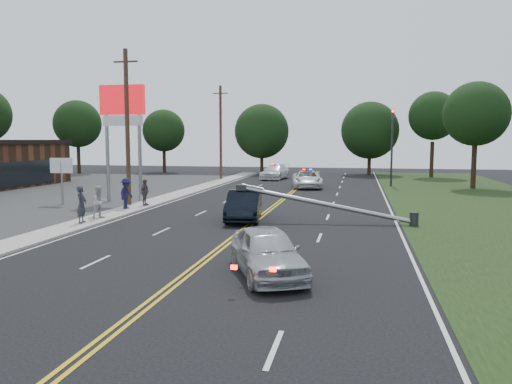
% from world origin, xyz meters
% --- Properties ---
extents(ground, '(120.00, 120.00, 0.00)m').
position_xyz_m(ground, '(0.00, 0.00, 0.00)').
color(ground, black).
rests_on(ground, ground).
extents(sidewalk, '(1.80, 70.00, 0.12)m').
position_xyz_m(sidewalk, '(-8.40, 10.00, 0.06)').
color(sidewalk, '#AAA49A').
rests_on(sidewalk, ground).
extents(centerline_yellow, '(0.36, 80.00, 0.00)m').
position_xyz_m(centerline_yellow, '(0.00, 10.00, 0.01)').
color(centerline_yellow, gold).
rests_on(centerline_yellow, ground).
extents(pylon_sign, '(3.20, 0.35, 8.00)m').
position_xyz_m(pylon_sign, '(-10.50, 14.00, 6.00)').
color(pylon_sign, gray).
rests_on(pylon_sign, ground).
extents(small_sign, '(1.60, 0.14, 3.10)m').
position_xyz_m(small_sign, '(-14.00, 12.00, 2.33)').
color(small_sign, gray).
rests_on(small_sign, ground).
extents(traffic_signal, '(0.28, 0.41, 7.05)m').
position_xyz_m(traffic_signal, '(8.30, 30.00, 4.21)').
color(traffic_signal, '#2D2D30').
rests_on(traffic_signal, ground).
extents(fallen_streetlight, '(9.36, 0.44, 1.91)m').
position_xyz_m(fallen_streetlight, '(4.19, 8.00, 0.92)').
color(fallen_streetlight, '#2D2D30').
rests_on(fallen_streetlight, ground).
extents(utility_pole_mid, '(1.60, 0.28, 10.00)m').
position_xyz_m(utility_pole_mid, '(-9.20, 12.00, 5.08)').
color(utility_pole_mid, '#382619').
rests_on(utility_pole_mid, ground).
extents(utility_pole_far, '(1.60, 0.28, 10.00)m').
position_xyz_m(utility_pole_far, '(-9.20, 34.00, 5.08)').
color(utility_pole_far, '#382619').
rests_on(utility_pole_far, ground).
extents(tree_4, '(5.99, 5.99, 9.32)m').
position_xyz_m(tree_4, '(-29.92, 40.41, 6.31)').
color(tree_4, black).
rests_on(tree_4, ground).
extents(tree_5, '(5.55, 5.55, 8.29)m').
position_xyz_m(tree_5, '(-20.03, 44.78, 5.50)').
color(tree_5, black).
rests_on(tree_5, ground).
extents(tree_6, '(6.97, 6.97, 8.87)m').
position_xyz_m(tree_6, '(-6.96, 45.54, 5.37)').
color(tree_6, black).
rests_on(tree_6, ground).
extents(tree_7, '(7.03, 7.03, 8.97)m').
position_xyz_m(tree_7, '(6.60, 45.57, 5.44)').
color(tree_7, black).
rests_on(tree_7, ground).
extents(tree_8, '(5.54, 5.54, 9.79)m').
position_xyz_m(tree_8, '(13.57, 42.58, 7.00)').
color(tree_8, black).
rests_on(tree_8, ground).
extents(tree_9, '(5.62, 5.62, 9.37)m').
position_xyz_m(tree_9, '(15.31, 29.30, 6.54)').
color(tree_9, black).
rests_on(tree_9, ground).
extents(crashed_sedan, '(2.39, 5.06, 1.60)m').
position_xyz_m(crashed_sedan, '(-0.65, 8.07, 0.80)').
color(crashed_sedan, black).
rests_on(crashed_sedan, ground).
extents(waiting_sedan, '(3.53, 4.92, 1.56)m').
position_xyz_m(waiting_sedan, '(2.55, -2.52, 0.78)').
color(waiting_sedan, '#ADB1B5').
rests_on(waiting_sedan, ground).
extents(emergency_a, '(3.32, 5.84, 1.54)m').
position_xyz_m(emergency_a, '(0.80, 26.98, 0.77)').
color(emergency_a, silver).
rests_on(emergency_a, ground).
extents(emergency_b, '(2.93, 5.72, 1.59)m').
position_xyz_m(emergency_b, '(-3.60, 35.96, 0.79)').
color(emergency_b, silver).
rests_on(emergency_b, ground).
extents(bystander_a, '(0.53, 0.74, 1.88)m').
position_xyz_m(bystander_a, '(-8.30, 4.85, 1.06)').
color(bystander_a, '#292931').
rests_on(bystander_a, sidewalk).
extents(bystander_b, '(1.00, 1.07, 1.75)m').
position_xyz_m(bystander_b, '(-8.20, 6.46, 0.99)').
color(bystander_b, '#B1B1B6').
rests_on(bystander_b, sidewalk).
extents(bystander_c, '(0.76, 1.25, 1.87)m').
position_xyz_m(bystander_c, '(-8.48, 10.16, 1.06)').
color(bystander_c, '#181639').
rests_on(bystander_c, sidewalk).
extents(bystander_d, '(0.48, 1.01, 1.68)m').
position_xyz_m(bystander_d, '(-8.01, 11.78, 0.96)').
color(bystander_d, '#594B47').
rests_on(bystander_d, sidewalk).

